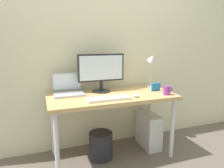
{
  "coord_description": "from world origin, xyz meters",
  "views": [
    {
      "loc": [
        -0.72,
        -2.03,
        1.29
      ],
      "look_at": [
        0.0,
        0.0,
        0.84
      ],
      "focal_mm": 33.13,
      "sensor_mm": 36.0,
      "label": 1
    }
  ],
  "objects": [
    {
      "name": "mouse",
      "position": [
        0.21,
        -0.16,
        0.74
      ],
      "size": [
        0.06,
        0.09,
        0.03
      ],
      "primitive_type": "ellipsoid",
      "color": "silver",
      "rests_on": "desk"
    },
    {
      "name": "desk_lamp",
      "position": [
        0.58,
        0.18,
        1.02
      ],
      "size": [
        0.11,
        0.16,
        0.43
      ],
      "color": "silver",
      "rests_on": "desk"
    },
    {
      "name": "wastebasket",
      "position": [
        -0.13,
        -0.0,
        0.15
      ],
      "size": [
        0.26,
        0.26,
        0.3
      ],
      "primitive_type": "cylinder",
      "color": "#232328",
      "rests_on": "ground_plane"
    },
    {
      "name": "coffee_mug",
      "position": [
        0.56,
        -0.19,
        0.77
      ],
      "size": [
        0.11,
        0.08,
        0.1
      ],
      "color": "purple",
      "rests_on": "desk"
    },
    {
      "name": "keyboard",
      "position": [
        -0.09,
        -0.17,
        0.73
      ],
      "size": [
        0.44,
        0.14,
        0.02
      ],
      "primitive_type": "cube",
      "color": "silver",
      "rests_on": "desk"
    },
    {
      "name": "laptop",
      "position": [
        -0.44,
        0.19,
        0.78
      ],
      "size": [
        0.32,
        0.26,
        0.23
      ],
      "color": "#B2B2B7",
      "rests_on": "desk"
    },
    {
      "name": "back_wall",
      "position": [
        0.0,
        0.37,
        1.3
      ],
      "size": [
        4.4,
        0.04,
        2.6
      ],
      "primitive_type": "cube",
      "color": "beige",
      "rests_on": "ground_plane"
    },
    {
      "name": "monitor",
      "position": [
        -0.07,
        0.18,
        0.97
      ],
      "size": [
        0.53,
        0.2,
        0.43
      ],
      "color": "#232328",
      "rests_on": "desk"
    },
    {
      "name": "computer_tower",
      "position": [
        0.5,
        0.06,
        0.21
      ],
      "size": [
        0.18,
        0.36,
        0.42
      ],
      "primitive_type": "cube",
      "color": "silver",
      "rests_on": "ground_plane"
    },
    {
      "name": "ground_plane",
      "position": [
        0.0,
        0.0,
        0.0
      ],
      "size": [
        6.0,
        6.0,
        0.0
      ],
      "primitive_type": "plane",
      "color": "#665B51"
    },
    {
      "name": "desk",
      "position": [
        0.0,
        0.0,
        0.65
      ],
      "size": [
        1.36,
        0.62,
        0.72
      ],
      "color": "tan",
      "rests_on": "ground_plane"
    },
    {
      "name": "photo_frame",
      "position": [
        0.54,
        -0.0,
        0.77
      ],
      "size": [
        0.11,
        0.03,
        0.09
      ],
      "primitive_type": "cube",
      "rotation": [
        0.13,
        0.0,
        0.0
      ],
      "color": "#1E72BF",
      "rests_on": "desk"
    }
  ]
}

